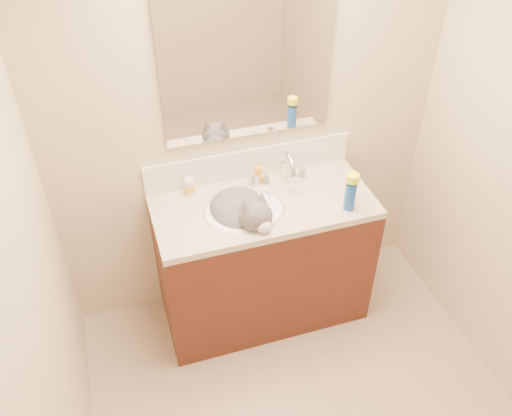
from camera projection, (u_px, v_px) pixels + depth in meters
room_shell at (357, 231)px, 1.81m from camera, size 2.24×2.54×2.52m
vanity_cabinet at (263, 262)px, 3.21m from camera, size 1.20×0.55×0.82m
counter_slab at (264, 206)px, 2.94m from camera, size 1.20×0.55×0.04m
basin at (244, 221)px, 2.92m from camera, size 0.45×0.36×0.14m
faucet at (287, 170)px, 3.01m from camera, size 0.28×0.20×0.21m
cat at (242, 214)px, 2.88m from camera, size 0.44×0.49×0.34m
backsplash at (249, 163)px, 3.06m from camera, size 1.20×0.02×0.18m
mirror at (248, 65)px, 2.69m from camera, size 0.90×0.02×0.80m
pill_bottle at (190, 187)px, 2.96m from camera, size 0.07×0.07×0.10m
pill_label at (190, 187)px, 2.96m from camera, size 0.07×0.07×0.04m
silver_jar at (255, 179)px, 3.04m from camera, size 0.07×0.07×0.06m
amber_bottle at (258, 175)px, 3.04m from camera, size 0.05×0.05×0.10m
toothbrush at (269, 194)px, 2.98m from camera, size 0.02×0.13×0.01m
toothbrush_head at (269, 194)px, 2.98m from camera, size 0.02×0.03×0.02m
spray_can at (350, 196)px, 2.84m from camera, size 0.07×0.07×0.16m
spray_cap at (353, 178)px, 2.76m from camera, size 0.08×0.08×0.04m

